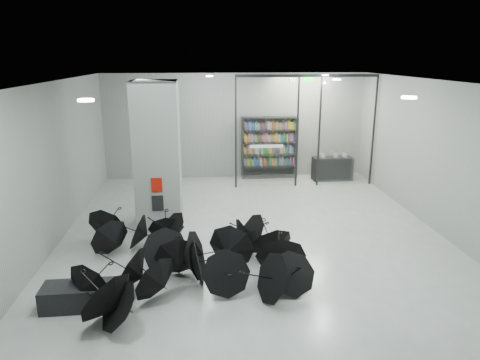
{
  "coord_description": "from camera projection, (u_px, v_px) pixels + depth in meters",
  "views": [
    {
      "loc": [
        -1.29,
        -9.8,
        4.6
      ],
      "look_at": [
        -0.3,
        1.5,
        1.4
      ],
      "focal_mm": 32.95,
      "sensor_mm": 36.0,
      "label": 1
    }
  ],
  "objects": [
    {
      "name": "glass_partition",
      "position": [
        306.0,
        127.0,
        15.64
      ],
      "size": [
        5.06,
        0.08,
        4.0
      ],
      "color": "silver",
      "rests_on": "ground"
    },
    {
      "name": "room",
      "position": [
        259.0,
        136.0,
        9.99
      ],
      "size": [
        14.0,
        14.02,
        4.01
      ],
      "color": "gray",
      "rests_on": "ground"
    },
    {
      "name": "umbrella_cluster",
      "position": [
        189.0,
        263.0,
        9.45
      ],
      "size": [
        5.41,
        4.91,
        1.31
      ],
      "color": "black",
      "rests_on": "ground"
    },
    {
      "name": "exit_sign",
      "position": [
        309.0,
        80.0,
        15.0
      ],
      "size": [
        0.3,
        0.06,
        0.15
      ],
      "primitive_type": "cube",
      "color": "#0CE533",
      "rests_on": "room"
    },
    {
      "name": "fire_cabinet",
      "position": [
        157.0,
        185.0,
        11.51
      ],
      "size": [
        0.28,
        0.04,
        0.38
      ],
      "primitive_type": "cube",
      "color": "#A50A07",
      "rests_on": "column"
    },
    {
      "name": "bookshelf",
      "position": [
        269.0,
        148.0,
        17.02
      ],
      "size": [
        2.16,
        0.45,
        2.38
      ],
      "primitive_type": null,
      "rotation": [
        0.0,
        0.0,
        0.01
      ],
      "color": "black",
      "rests_on": "ground"
    },
    {
      "name": "shop_counter",
      "position": [
        332.0,
        168.0,
        16.88
      ],
      "size": [
        1.49,
        0.61,
        0.89
      ],
      "primitive_type": "cube",
      "rotation": [
        0.0,
        0.0,
        0.01
      ],
      "color": "black",
      "rests_on": "ground"
    },
    {
      "name": "info_panel",
      "position": [
        158.0,
        203.0,
        11.64
      ],
      "size": [
        0.3,
        0.03,
        0.42
      ],
      "primitive_type": "cube",
      "color": "black",
      "rests_on": "column"
    },
    {
      "name": "bench",
      "position": [
        80.0,
        296.0,
        8.33
      ],
      "size": [
        1.42,
        0.64,
        0.45
      ],
      "primitive_type": "cube",
      "rotation": [
        0.0,
        0.0,
        0.03
      ],
      "color": "black",
      "rests_on": "ground"
    },
    {
      "name": "column",
      "position": [
        158.0,
        156.0,
        11.92
      ],
      "size": [
        1.2,
        1.2,
        4.0
      ],
      "primitive_type": "cube",
      "color": "slate",
      "rests_on": "ground"
    }
  ]
}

